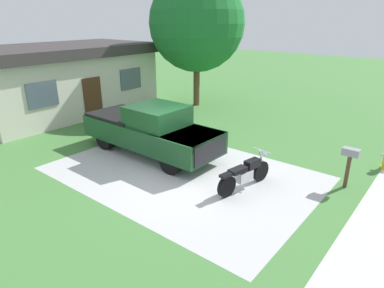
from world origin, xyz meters
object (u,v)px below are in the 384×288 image
(motorcycle, at_px, (245,174))
(mailbox, at_px, (350,157))
(pickup_truck, at_px, (149,129))
(shade_tree, at_px, (197,23))
(neighbor_house, at_px, (63,79))

(motorcycle, height_order, mailbox, mailbox)
(pickup_truck, height_order, shade_tree, shade_tree)
(motorcycle, distance_m, pickup_truck, 4.29)
(pickup_truck, distance_m, shade_tree, 8.46)
(pickup_truck, relative_size, neighbor_house, 0.59)
(shade_tree, bearing_deg, motorcycle, -133.77)
(motorcycle, bearing_deg, mailbox, -49.94)
(shade_tree, relative_size, neighbor_house, 0.74)
(mailbox, bearing_deg, pickup_truck, 105.01)
(shade_tree, distance_m, neighbor_house, 7.78)
(motorcycle, xyz_separation_m, mailbox, (1.98, -2.36, 0.51))
(motorcycle, bearing_deg, neighbor_house, 82.56)
(pickup_truck, relative_size, mailbox, 4.48)
(motorcycle, bearing_deg, pickup_truck, 87.17)
(motorcycle, distance_m, mailbox, 3.12)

